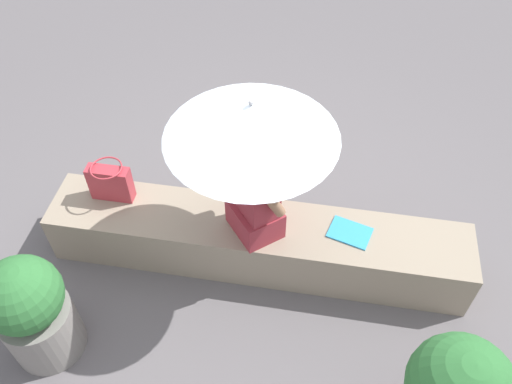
{
  "coord_description": "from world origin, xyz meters",
  "views": [
    {
      "loc": [
        0.37,
        -2.24,
        3.27
      ],
      "look_at": [
        -0.0,
        -0.02,
        0.78
      ],
      "focal_mm": 36.66,
      "sensor_mm": 36.0,
      "label": 1
    }
  ],
  "objects_px": {
    "person_seated": "(255,190)",
    "magazine": "(350,232)",
    "planter_far": "(32,311)",
    "parasol": "(251,121)",
    "handbag_black": "(110,182)"
  },
  "relations": [
    {
      "from": "magazine",
      "to": "planter_far",
      "type": "relative_size",
      "value": 0.33
    },
    {
      "from": "person_seated",
      "to": "parasol",
      "type": "xyz_separation_m",
      "value": [
        -0.01,
        -0.07,
        0.63
      ]
    },
    {
      "from": "handbag_black",
      "to": "person_seated",
      "type": "bearing_deg",
      "value": -6.54
    },
    {
      "from": "person_seated",
      "to": "planter_far",
      "type": "distance_m",
      "value": 1.55
    },
    {
      "from": "planter_far",
      "to": "person_seated",
      "type": "bearing_deg",
      "value": 35.01
    },
    {
      "from": "person_seated",
      "to": "parasol",
      "type": "bearing_deg",
      "value": -95.76
    },
    {
      "from": "parasol",
      "to": "person_seated",
      "type": "bearing_deg",
      "value": 84.24
    },
    {
      "from": "person_seated",
      "to": "magazine",
      "type": "distance_m",
      "value": 0.75
    },
    {
      "from": "person_seated",
      "to": "planter_far",
      "type": "bearing_deg",
      "value": -144.99
    },
    {
      "from": "handbag_black",
      "to": "parasol",
      "type": "bearing_deg",
      "value": -10.37
    },
    {
      "from": "person_seated",
      "to": "magazine",
      "type": "xyz_separation_m",
      "value": [
        0.65,
        0.06,
        -0.38
      ]
    },
    {
      "from": "magazine",
      "to": "planter_far",
      "type": "bearing_deg",
      "value": -138.06
    },
    {
      "from": "parasol",
      "to": "magazine",
      "type": "xyz_separation_m",
      "value": [
        0.66,
        0.14,
        -1.01
      ]
    },
    {
      "from": "magazine",
      "to": "planter_far",
      "type": "distance_m",
      "value": 2.09
    },
    {
      "from": "person_seated",
      "to": "handbag_black",
      "type": "distance_m",
      "value": 1.09
    }
  ]
}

